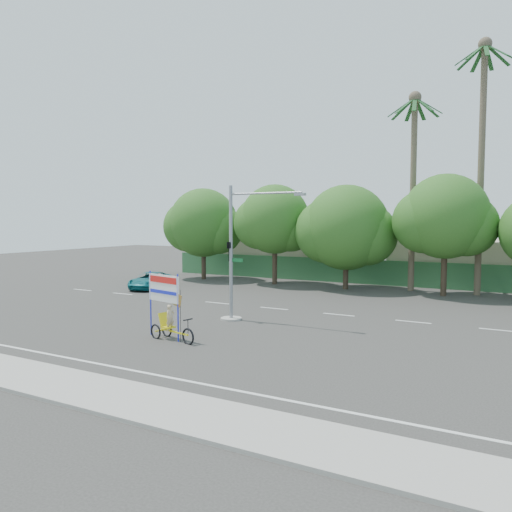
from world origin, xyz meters
The scene contains 14 objects.
ground centered at (0.00, 0.00, 0.00)m, with size 120.00×120.00×0.00m, color #33302D.
sidewalk_near centered at (0.00, -7.50, 0.06)m, with size 50.00×2.40×0.12m, color gray.
fence centered at (0.00, 21.50, 1.00)m, with size 38.00×0.08×2.00m, color #336B3D.
building_left centered at (-10.00, 26.00, 2.00)m, with size 12.00×8.00×4.00m, color #C3B59B.
building_right centered at (8.00, 26.00, 1.80)m, with size 14.00×8.00×3.60m, color #C3B59B.
tree_far_left centered at (-14.05, 18.00, 4.76)m, with size 7.14×6.00×7.96m.
tree_left centered at (-7.05, 18.00, 5.06)m, with size 6.66×5.60×8.07m.
tree_center centered at (-1.05, 18.00, 4.47)m, with size 7.62×6.40×7.85m.
tree_right centered at (5.95, 18.00, 5.24)m, with size 6.90×5.80×8.36m.
palm_tall centered at (8.00, 19.50, 10.46)m, with size 3.73×3.79×17.45m.
palm_short centered at (3.50, 19.50, 8.86)m, with size 3.73×3.79×14.45m.
traffic_signal centered at (-2.20, 3.98, 2.92)m, with size 4.72×1.10×7.00m.
trike_billboard centered at (-2.66, -0.98, 1.20)m, with size 2.96×1.08×2.97m.
pickup_truck centered at (-14.06, 11.01, 0.62)m, with size 2.07×4.48×1.25m, color #106B72.
Camera 1 is at (11.14, -18.01, 5.26)m, focal length 35.00 mm.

